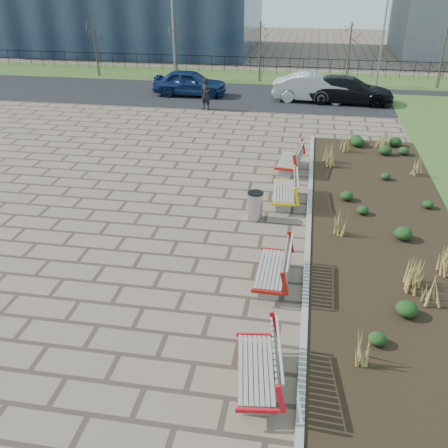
% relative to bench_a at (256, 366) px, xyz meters
% --- Properties ---
extents(ground, '(120.00, 120.00, 0.00)m').
position_rel_bench_a_xyz_m(ground, '(-3.00, 2.07, -0.50)').
color(ground, '#715C4E').
rests_on(ground, ground).
extents(planting_bed, '(4.50, 18.00, 0.10)m').
position_rel_bench_a_xyz_m(planting_bed, '(3.25, 7.07, -0.45)').
color(planting_bed, black).
rests_on(planting_bed, ground).
extents(planting_curb, '(0.16, 18.00, 0.15)m').
position_rel_bench_a_xyz_m(planting_curb, '(0.92, 7.07, -0.42)').
color(planting_curb, gray).
rests_on(planting_curb, ground).
extents(grass_verge_far, '(80.00, 5.00, 0.04)m').
position_rel_bench_a_xyz_m(grass_verge_far, '(-3.00, 30.07, -0.48)').
color(grass_verge_far, '#33511E').
rests_on(grass_verge_far, ground).
extents(road, '(80.00, 7.00, 0.02)m').
position_rel_bench_a_xyz_m(road, '(-3.00, 24.07, -0.49)').
color(road, black).
rests_on(road, ground).
extents(bench_a, '(1.18, 2.20, 1.00)m').
position_rel_bench_a_xyz_m(bench_a, '(0.00, 0.00, 0.00)').
color(bench_a, red).
rests_on(bench_a, ground).
extents(bench_b, '(0.94, 2.12, 1.00)m').
position_rel_bench_a_xyz_m(bench_b, '(0.00, 3.65, 0.00)').
color(bench_b, '#B2150B').
rests_on(bench_b, ground).
extents(bench_c, '(1.02, 2.15, 1.00)m').
position_rel_bench_a_xyz_m(bench_c, '(0.00, 8.69, 0.00)').
color(bench_c, yellow).
rests_on(bench_c, ground).
extents(bench_d, '(1.15, 2.19, 1.00)m').
position_rel_bench_a_xyz_m(bench_d, '(0.00, 11.85, 0.00)').
color(bench_d, red).
rests_on(bench_d, ground).
extents(litter_bin, '(0.51, 0.51, 0.93)m').
position_rel_bench_a_xyz_m(litter_bin, '(-0.85, 7.31, -0.04)').
color(litter_bin, '#B2B2B7').
rests_on(litter_bin, ground).
extents(pedestrian, '(0.76, 0.63, 1.77)m').
position_rel_bench_a_xyz_m(pedestrian, '(-5.20, 20.55, 0.39)').
color(pedestrian, black).
rests_on(pedestrian, ground).
extents(car_blue, '(4.62, 1.88, 1.57)m').
position_rel_bench_a_xyz_m(car_blue, '(-6.89, 23.76, 0.30)').
color(car_blue, navy).
rests_on(car_blue, road).
extents(car_silver, '(4.93, 1.91, 1.60)m').
position_rel_bench_a_xyz_m(car_silver, '(0.83, 23.52, 0.32)').
color(car_silver, '#A3A4AA').
rests_on(car_silver, road).
extents(car_black, '(5.43, 2.43, 1.54)m').
position_rel_bench_a_xyz_m(car_black, '(2.87, 23.52, 0.29)').
color(car_black, black).
rests_on(car_black, road).
extents(tree_a, '(1.40, 1.40, 4.00)m').
position_rel_bench_a_xyz_m(tree_a, '(-15.00, 28.57, 1.54)').
color(tree_a, '#4C3D2D').
rests_on(tree_a, grass_verge_far).
extents(tree_b, '(1.40, 1.40, 4.00)m').
position_rel_bench_a_xyz_m(tree_b, '(-9.00, 28.57, 1.54)').
color(tree_b, '#4C3D2D').
rests_on(tree_b, grass_verge_far).
extents(tree_c, '(1.40, 1.40, 4.00)m').
position_rel_bench_a_xyz_m(tree_c, '(-3.00, 28.57, 1.54)').
color(tree_c, '#4C3D2D').
rests_on(tree_c, grass_verge_far).
extents(tree_d, '(1.40, 1.40, 4.00)m').
position_rel_bench_a_xyz_m(tree_d, '(3.00, 28.57, 1.54)').
color(tree_d, '#4C3D2D').
rests_on(tree_d, grass_verge_far).
extents(tree_e, '(1.40, 1.40, 4.00)m').
position_rel_bench_a_xyz_m(tree_e, '(9.00, 28.57, 1.54)').
color(tree_e, '#4C3D2D').
rests_on(tree_e, grass_verge_far).
extents(lamp_west, '(0.24, 0.60, 6.00)m').
position_rel_bench_a_xyz_m(lamp_west, '(-9.00, 28.07, 2.54)').
color(lamp_west, gray).
rests_on(lamp_west, grass_verge_far).
extents(lamp_east, '(0.24, 0.60, 6.00)m').
position_rel_bench_a_xyz_m(lamp_east, '(5.00, 28.07, 2.54)').
color(lamp_east, gray).
rests_on(lamp_east, grass_verge_far).
extents(railing_fence, '(44.00, 0.10, 1.20)m').
position_rel_bench_a_xyz_m(railing_fence, '(-3.00, 31.57, 0.14)').
color(railing_fence, black).
rests_on(railing_fence, grass_verge_far).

